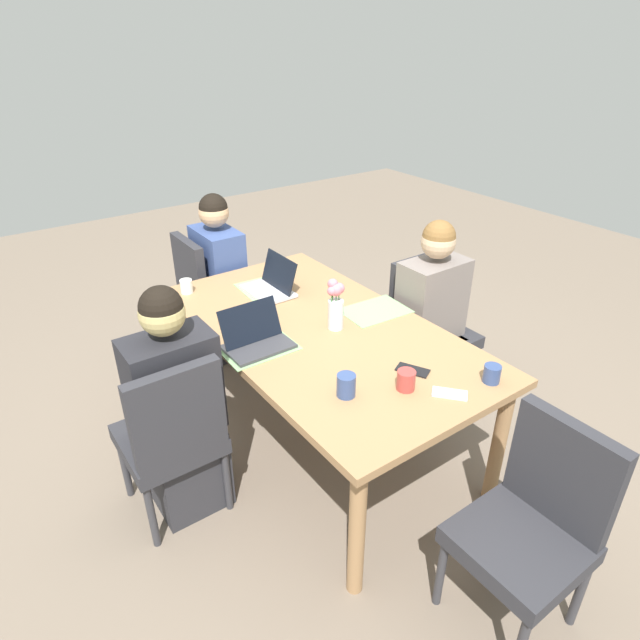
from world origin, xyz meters
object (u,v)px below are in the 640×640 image
at_px(chair_near_left_mid, 427,321).
at_px(person_far_left_far, 178,415).
at_px(person_head_right_left_near, 221,287).
at_px(chair_far_left_far, 173,433).
at_px(laptop_head_right_left_near, 271,285).
at_px(chair_head_right_left_near, 208,290).
at_px(laptop_far_left_far, 256,339).
at_px(coffee_mug_centre_left, 186,286).
at_px(phone_black, 413,370).
at_px(coffee_mug_near_right, 406,380).
at_px(coffee_mug_centre_right, 346,385).
at_px(phone_silver, 450,394).
at_px(person_near_left_mid, 429,325).
at_px(flower_vase, 336,304).
at_px(chair_head_left_right_near, 535,519).
at_px(dining_table, 320,340).
at_px(coffee_mug_near_left, 492,374).

xyz_separation_m(chair_near_left_mid, person_far_left_far, (-0.00, 1.67, 0.03)).
relative_size(person_head_right_left_near, chair_far_left_far, 1.33).
xyz_separation_m(chair_far_left_far, laptop_head_right_left_near, (0.58, -0.89, 0.29)).
relative_size(chair_head_right_left_near, laptop_far_left_far, 2.81).
bearing_deg(chair_near_left_mid, chair_head_right_left_near, 37.14).
xyz_separation_m(coffee_mug_centre_left, phone_black, (-1.39, -0.51, -0.04)).
distance_m(chair_far_left_far, coffee_mug_near_right, 1.09).
xyz_separation_m(coffee_mug_centre_right, phone_silver, (-0.26, -0.37, -0.05)).
distance_m(chair_far_left_far, laptop_head_right_left_near, 1.10).
height_order(chair_near_left_mid, laptop_head_right_left_near, laptop_head_right_left_near).
bearing_deg(person_far_left_far, person_near_left_mid, -92.49).
bearing_deg(phone_silver, laptop_head_right_left_near, -36.13).
height_order(chair_head_right_left_near, phone_silver, chair_head_right_left_near).
xyz_separation_m(chair_near_left_mid, person_near_left_mid, (-0.07, 0.06, 0.03)).
xyz_separation_m(laptop_head_right_left_near, coffee_mug_centre_right, (-1.07, 0.27, 0.01)).
xyz_separation_m(person_near_left_mid, flower_vase, (0.00, 0.73, 0.36)).
bearing_deg(chair_head_left_right_near, coffee_mug_centre_right, 21.83).
xyz_separation_m(person_head_right_left_near, chair_head_left_right_near, (-2.53, -0.06, -0.03)).
distance_m(dining_table, laptop_far_left_far, 0.38).
bearing_deg(flower_vase, person_near_left_mid, -90.14).
relative_size(flower_vase, coffee_mug_centre_right, 2.70).
relative_size(coffee_mug_centre_right, phone_black, 0.68).
bearing_deg(coffee_mug_centre_left, flower_vase, -151.66).
bearing_deg(chair_head_right_left_near, coffee_mug_centre_left, 144.73).
distance_m(phone_black, phone_silver, 0.23).
xyz_separation_m(coffee_mug_centre_left, phone_silver, (-1.62, -0.51, -0.04)).
bearing_deg(chair_far_left_far, coffee_mug_near_right, -125.32).
xyz_separation_m(laptop_far_left_far, phone_black, (-0.61, -0.48, -0.04)).
distance_m(dining_table, coffee_mug_near_left, 0.91).
relative_size(dining_table, chair_head_left_right_near, 2.13).
height_order(chair_near_left_mid, phone_silver, chair_near_left_mid).
xyz_separation_m(coffee_mug_centre_left, coffee_mug_centre_right, (-1.36, -0.14, 0.01)).
bearing_deg(laptop_far_left_far, phone_silver, -149.94).
bearing_deg(coffee_mug_near_left, chair_head_right_left_near, 11.20).
bearing_deg(flower_vase, dining_table, 59.12).
bearing_deg(chair_near_left_mid, dining_table, 92.09).
bearing_deg(coffee_mug_near_left, laptop_far_left_far, 38.90).
distance_m(chair_head_left_right_near, coffee_mug_near_left, 0.63).
bearing_deg(chair_head_right_left_near, phone_black, -174.02).
xyz_separation_m(chair_head_left_right_near, laptop_head_right_left_near, (1.85, 0.04, 0.29)).
bearing_deg(dining_table, person_near_left_mid, -93.12).
xyz_separation_m(person_near_left_mid, phone_black, (-0.53, 0.68, 0.22)).
height_order(laptop_head_right_left_near, coffee_mug_centre_left, laptop_head_right_left_near).
height_order(laptop_far_left_far, coffee_mug_centre_left, laptop_far_left_far).
height_order(person_head_right_left_near, phone_black, person_head_right_left_near).
bearing_deg(flower_vase, chair_near_left_mid, -84.71).
height_order(person_head_right_left_near, coffee_mug_centre_left, person_head_right_left_near).
bearing_deg(chair_head_right_left_near, person_far_left_far, 149.45).
bearing_deg(person_near_left_mid, flower_vase, 89.86).
xyz_separation_m(flower_vase, coffee_mug_centre_left, (0.86, 0.46, -0.10)).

